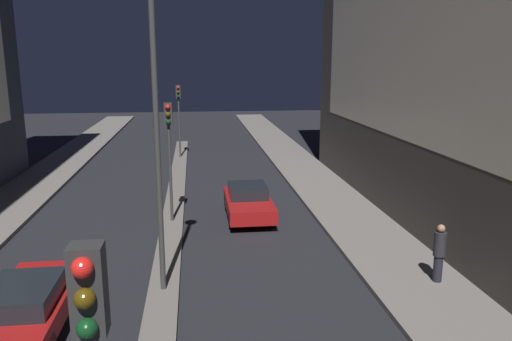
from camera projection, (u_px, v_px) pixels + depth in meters
The scene contains 7 objects.
median_strip at pixel (174, 212), 22.46m from camera, with size 0.91×39.28×0.15m.
traffic_light_mid at pixel (169, 136), 20.21m from camera, with size 0.32×0.42×4.94m.
traffic_light_far at pixel (179, 105), 34.07m from camera, with size 0.32×0.42×4.94m.
street_lamp at pixel (155, 82), 13.45m from camera, with size 0.52×0.52×8.95m.
car_left_lane at pixel (27, 305), 12.61m from camera, with size 1.91×4.74×1.38m.
car_right_lane at pixel (248, 202), 21.74m from camera, with size 1.91×4.23×1.41m.
pedestrian_on_right_sidewalk at pixel (439, 251), 15.00m from camera, with size 0.36×0.36×1.81m.
Camera 1 is at (1.04, -1.17, 6.77)m, focal length 35.00 mm.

